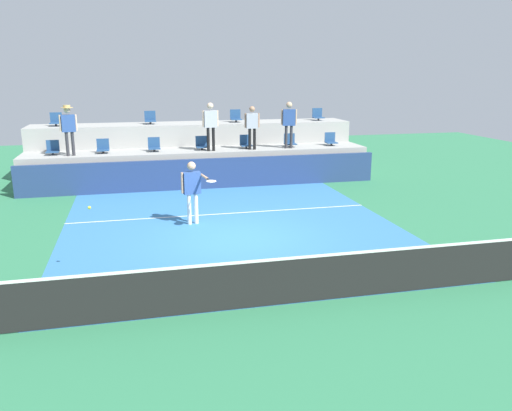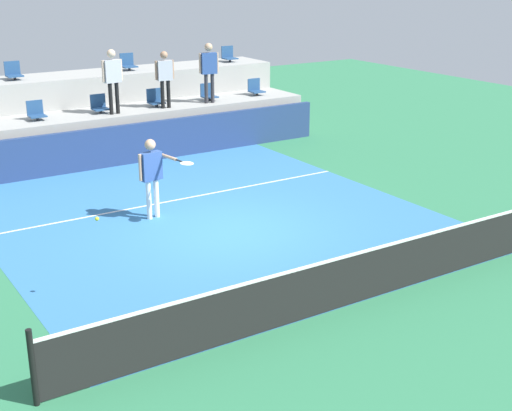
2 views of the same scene
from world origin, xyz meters
name	(u,v)px [view 1 (image 1 of 2)]	position (x,y,z in m)	size (l,w,h in m)	color
ground_plane	(239,238)	(0.00, 0.00, 0.00)	(40.00, 40.00, 0.00)	#2D754C
court_inner_paint	(231,227)	(0.00, 1.00, 0.00)	(9.00, 10.00, 0.01)	teal
court_service_line	(223,214)	(0.00, 2.40, 0.01)	(9.00, 0.06, 0.00)	white
tennis_net	(283,280)	(0.00, -4.00, 0.50)	(10.48, 0.08, 1.07)	black
sponsor_backboard	(206,174)	(0.00, 6.00, 0.55)	(13.00, 0.16, 1.10)	navy
seating_tier_lower	(201,166)	(0.00, 7.30, 0.62)	(13.00, 1.80, 1.25)	#9E9E99
seating_tier_upper	(195,148)	(0.00, 9.10, 1.05)	(13.00, 1.80, 2.10)	#9E9E99
stadium_chair_lower_far_left	(53,149)	(-5.32, 7.23, 1.46)	(0.44, 0.40, 0.52)	#2D2D33
stadium_chair_lower_left	(103,147)	(-3.58, 7.23, 1.46)	(0.44, 0.40, 0.52)	#2D2D33
stadium_chair_lower_mid_left	(154,146)	(-1.74, 7.23, 1.46)	(0.44, 0.40, 0.52)	#2D2D33
stadium_chair_lower_center	(202,144)	(0.05, 7.23, 1.46)	(0.44, 0.40, 0.52)	#2D2D33
stadium_chair_lower_mid_right	(246,143)	(1.77, 7.23, 1.46)	(0.44, 0.40, 0.52)	#2D2D33
stadium_chair_lower_right	(290,141)	(3.57, 7.23, 1.46)	(0.44, 0.40, 0.52)	#2D2D33
stadium_chair_lower_far_right	(331,140)	(5.29, 7.23, 1.46)	(0.44, 0.40, 0.52)	#2D2D33
stadium_chair_upper_far_left	(56,121)	(-5.36, 9.03, 2.31)	(0.44, 0.40, 0.52)	#2D2D33
stadium_chair_upper_left	(150,119)	(-1.78, 9.03, 2.31)	(0.44, 0.40, 0.52)	#2D2D33
stadium_chair_upper_right	(236,117)	(1.74, 9.03, 2.31)	(0.44, 0.40, 0.52)	#2D2D33
stadium_chair_upper_far_right	(318,115)	(5.37, 9.03, 2.31)	(0.44, 0.40, 0.52)	#2D2D33
tennis_player	(193,186)	(-0.97, 1.54, 1.09)	(0.87, 1.19, 1.76)	white
spectator_with_hat	(68,125)	(-4.67, 6.85, 2.34)	(0.60, 0.49, 1.77)	#2D2D33
spectator_leaning_on_rail	(210,122)	(0.35, 6.85, 2.34)	(0.62, 0.26, 1.79)	black
spectator_in_white	(252,124)	(1.94, 6.85, 2.23)	(0.58, 0.24, 1.64)	black
spectator_in_grey	(289,120)	(3.40, 6.85, 2.34)	(0.62, 0.27, 1.78)	#2D2D33
tennis_ball	(89,208)	(-3.43, -1.73, 1.47)	(0.07, 0.07, 0.07)	#CCE033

